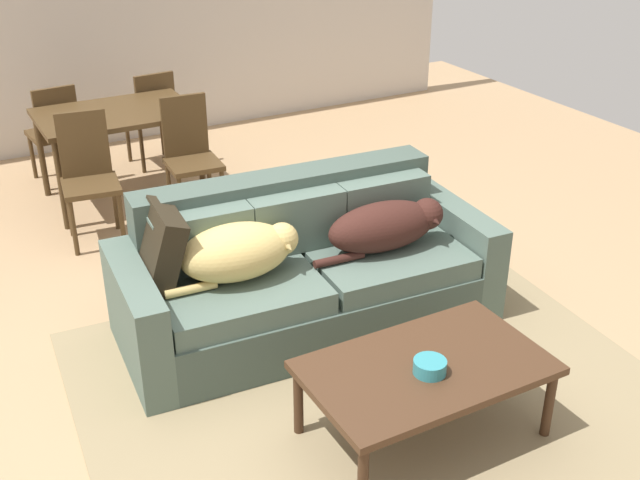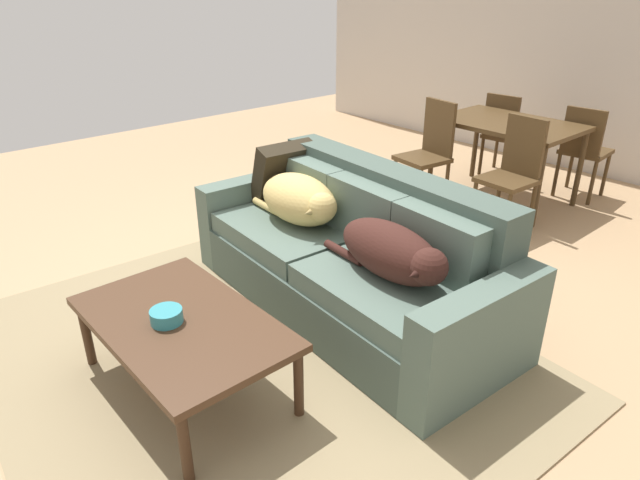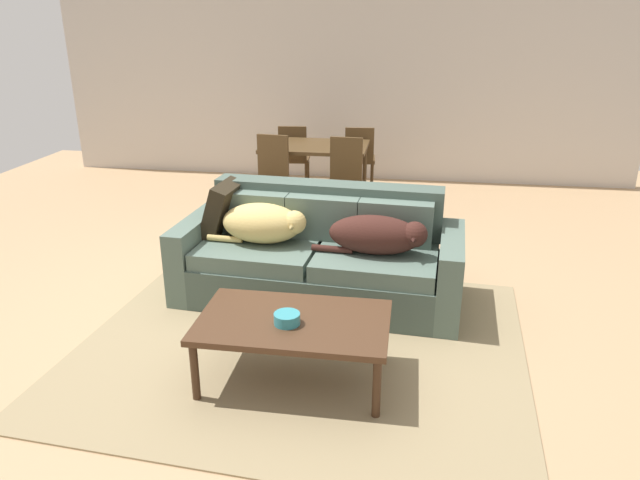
# 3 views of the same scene
# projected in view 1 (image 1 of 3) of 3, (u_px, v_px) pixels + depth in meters

# --- Properties ---
(ground_plane) EXTENTS (10.00, 10.00, 0.00)m
(ground_plane) POSITION_uv_depth(u_px,v_px,m) (268.00, 341.00, 4.76)
(ground_plane) COLOR tan
(back_partition) EXTENTS (8.00, 0.12, 2.70)m
(back_partition) POSITION_uv_depth(u_px,v_px,m) (78.00, 4.00, 7.28)
(back_partition) COLOR beige
(back_partition) RESTS_ON ground
(area_rug) EXTENTS (3.24, 2.82, 0.01)m
(area_rug) POSITION_uv_depth(u_px,v_px,m) (373.00, 391.00, 4.32)
(area_rug) COLOR #917E5B
(area_rug) RESTS_ON ground
(couch) EXTENTS (2.32, 1.09, 0.89)m
(couch) POSITION_uv_depth(u_px,v_px,m) (304.00, 273.00, 4.81)
(couch) COLOR #425249
(couch) RESTS_ON ground
(dog_on_left_cushion) EXTENTS (0.81, 0.43, 0.32)m
(dog_on_left_cushion) POSITION_uv_depth(u_px,v_px,m) (239.00, 251.00, 4.44)
(dog_on_left_cushion) COLOR tan
(dog_on_left_cushion) RESTS_ON couch
(dog_on_right_cushion) EXTENTS (0.88, 0.36, 0.30)m
(dog_on_right_cushion) POSITION_uv_depth(u_px,v_px,m) (387.00, 226.00, 4.75)
(dog_on_right_cushion) COLOR #3A1D17
(dog_on_right_cushion) RESTS_ON couch
(throw_pillow_by_left_arm) EXTENTS (0.31, 0.47, 0.47)m
(throw_pillow_by_left_arm) POSITION_uv_depth(u_px,v_px,m) (159.00, 248.00, 4.39)
(throw_pillow_by_left_arm) COLOR black
(throw_pillow_by_left_arm) RESTS_ON couch
(coffee_table) EXTENTS (1.18, 0.72, 0.43)m
(coffee_table) POSITION_uv_depth(u_px,v_px,m) (426.00, 371.00, 3.84)
(coffee_table) COLOR #462C1B
(coffee_table) RESTS_ON ground
(bowl_on_coffee_table) EXTENTS (0.16, 0.16, 0.07)m
(bowl_on_coffee_table) POSITION_uv_depth(u_px,v_px,m) (430.00, 367.00, 3.74)
(bowl_on_coffee_table) COLOR teal
(bowl_on_coffee_table) RESTS_ON coffee_table
(dining_table) EXTENTS (1.23, 0.84, 0.76)m
(dining_table) POSITION_uv_depth(u_px,v_px,m) (116.00, 120.00, 6.37)
(dining_table) COLOR #4B351D
(dining_table) RESTS_ON ground
(dining_chair_near_left) EXTENTS (0.45, 0.45, 0.96)m
(dining_chair_near_left) POSITION_uv_depth(u_px,v_px,m) (88.00, 172.00, 5.77)
(dining_chair_near_left) COLOR #4B351D
(dining_chair_near_left) RESTS_ON ground
(dining_chair_near_right) EXTENTS (0.43, 0.43, 0.94)m
(dining_chair_near_right) POSITION_uv_depth(u_px,v_px,m) (190.00, 152.00, 6.19)
(dining_chair_near_right) COLOR #4B351D
(dining_chair_near_right) RESTS_ON ground
(dining_chair_far_left) EXTENTS (0.44, 0.44, 0.88)m
(dining_chair_far_left) POSITION_uv_depth(u_px,v_px,m) (56.00, 130.00, 6.75)
(dining_chair_far_left) COLOR #4B351D
(dining_chair_far_left) RESTS_ON ground
(dining_chair_far_right) EXTENTS (0.43, 0.43, 0.89)m
(dining_chair_far_right) POSITION_uv_depth(u_px,v_px,m) (152.00, 113.00, 7.11)
(dining_chair_far_right) COLOR #4B351D
(dining_chair_far_right) RESTS_ON ground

